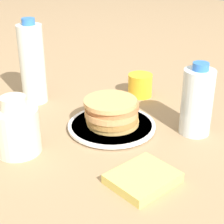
{
  "coord_description": "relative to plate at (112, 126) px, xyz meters",
  "views": [
    {
      "loc": [
        0.6,
        0.57,
        0.46
      ],
      "look_at": [
        -0.03,
        0.0,
        0.05
      ],
      "focal_mm": 60.0,
      "sensor_mm": 36.0,
      "label": 1
    }
  ],
  "objects": [
    {
      "name": "juice_glass",
      "position": [
        -0.22,
        -0.08,
        0.03
      ],
      "size": [
        0.07,
        0.07,
        0.07
      ],
      "color": "yellow",
      "rests_on": "ground_plane"
    },
    {
      "name": "water_bottle_near",
      "position": [
        -0.13,
        0.17,
        0.08
      ],
      "size": [
        0.08,
        0.08,
        0.18
      ],
      "color": "silver",
      "rests_on": "ground_plane"
    },
    {
      "name": "plate",
      "position": [
        0.0,
        0.0,
        0.0
      ],
      "size": [
        0.23,
        0.23,
        0.01
      ],
      "color": "white",
      "rests_on": "ground_plane"
    },
    {
      "name": "pancake_stack",
      "position": [
        -0.0,
        -0.0,
        0.04
      ],
      "size": [
        0.14,
        0.14,
        0.07
      ],
      "color": "tan",
      "rests_on": "plate"
    },
    {
      "name": "ground_plane",
      "position": [
        0.03,
        -0.0,
        -0.01
      ],
      "size": [
        4.0,
        4.0,
        0.0
      ],
      "primitive_type": "plane",
      "color": "#9E7F5B"
    },
    {
      "name": "cream_jug",
      "position": [
        0.22,
        -0.09,
        0.05
      ],
      "size": [
        0.1,
        0.1,
        0.14
      ],
      "color": "beige",
      "rests_on": "ground_plane"
    },
    {
      "name": "napkin",
      "position": [
        0.13,
        0.2,
        0.0
      ],
      "size": [
        0.14,
        0.12,
        0.02
      ],
      "color": "#E5D166",
      "rests_on": "ground_plane"
    },
    {
      "name": "water_bottle_mid",
      "position": [
        0.03,
        -0.29,
        0.11
      ],
      "size": [
        0.07,
        0.07,
        0.25
      ],
      "color": "silver",
      "rests_on": "ground_plane"
    }
  ]
}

